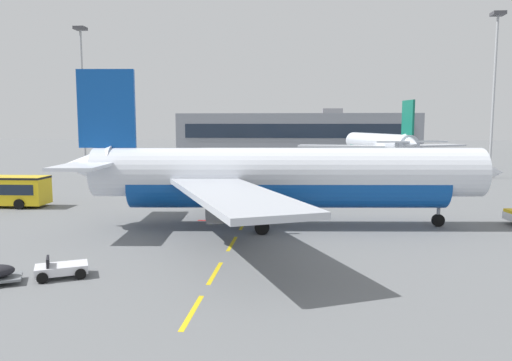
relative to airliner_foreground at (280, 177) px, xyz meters
The scene contains 8 objects.
ground 27.69m from the airliner_foreground, 45.97° to the left, with size 400.00×400.00×0.00m, color slate.
apron_paint_markings 16.90m from the airliner_foreground, 100.34° to the left, with size 8.00×93.25×0.01m.
airliner_foreground is the anchor object (origin of this frame).
airliner_mid_left 64.97m from the airliner_foreground, 74.61° to the left, with size 33.89×34.65×12.22m.
fuel_service_truck 24.39m from the airliner_foreground, 123.81° to the left, with size 3.18×7.19×3.14m.
apron_light_mast_near 54.61m from the airliner_foreground, 130.32° to the left, with size 1.80×1.80×23.91m.
apron_light_mast_far 49.18m from the airliner_foreground, 51.57° to the left, with size 1.80×1.80×24.20m.
terminal_satellite 113.00m from the airliner_foreground, 89.81° to the left, with size 70.76×22.74×12.85m.
Camera 1 is at (22.59, -17.27, 7.99)m, focal length 33.94 mm.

